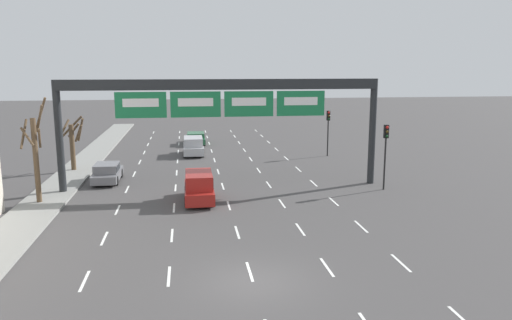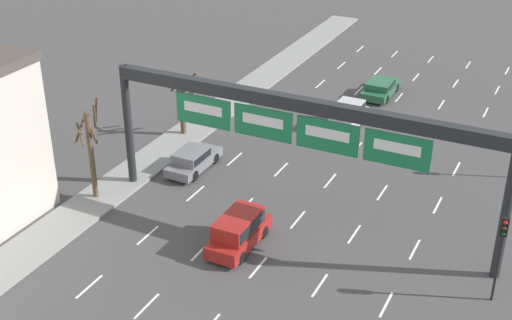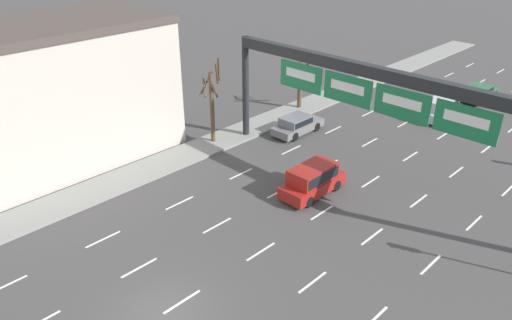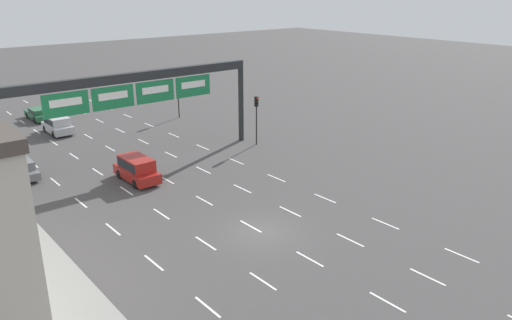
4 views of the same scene
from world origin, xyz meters
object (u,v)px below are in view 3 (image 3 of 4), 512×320
Objects in this scene: car_green at (479,92)px; tree_bare_closest at (212,101)px; tree_bare_second at (302,81)px; sign_gantry at (377,91)px; suv_red at (313,179)px; car_grey at (297,124)px; suv_silver at (441,108)px.

tree_bare_closest is (-10.05, -22.71, 2.57)m from car_green.
sign_gantry is at bearing -32.85° from tree_bare_second.
suv_red is (-0.30, -23.42, 0.32)m from car_green.
car_green is 16.35m from tree_bare_second.
tree_bare_closest is (-3.24, -5.57, 2.52)m from car_grey.
tree_bare_second is at bearing 147.15° from sign_gantry.
tree_bare_second is (-3.18, 4.31, 1.71)m from car_grey.
sign_gantry is 5.03× the size of car_grey.
sign_gantry is 14.12m from tree_bare_second.
suv_red is (6.52, -6.29, 0.27)m from car_grey.
tree_bare_second is at bearing -127.92° from car_green.
car_green is 18.44m from car_grey.
tree_bare_second reaches higher than suv_red.
suv_silver reaches higher than car_grey.
sign_gantry reaches higher than tree_bare_closest.
car_green is at bearing 94.12° from sign_gantry.
sign_gantry is 4.99× the size of suv_red.
sign_gantry is 14.55m from suv_silver.
suv_silver is 0.96× the size of car_grey.
tree_bare_closest reaches higher than car_green.
sign_gantry is 5.22× the size of suv_silver.
tree_bare_closest is at bearing 175.80° from suv_red.
tree_bare_closest reaches higher than suv_red.
sign_gantry reaches higher than car_green.
car_grey is 0.68× the size of tree_bare_closest.
sign_gantry reaches higher than suv_silver.
tree_bare_second is (0.06, 9.88, -0.82)m from tree_bare_closest.
car_grey is at bearing 59.83° from tree_bare_closest.
car_grey is at bearing -111.69° from car_green.
suv_red is 0.69× the size of tree_bare_closest.
suv_silver is 0.65× the size of tree_bare_closest.
tree_bare_second is at bearing 89.64° from tree_bare_closest.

